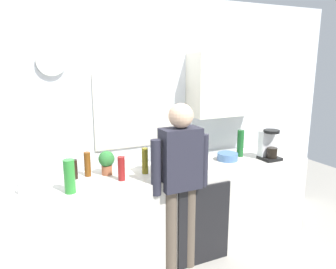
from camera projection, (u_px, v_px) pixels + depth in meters
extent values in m
plane|color=#9E998E|center=(180.00, 267.00, 3.17)|extent=(8.00, 8.00, 0.00)
cube|color=beige|center=(166.00, 212.00, 3.33)|extent=(3.17, 0.64, 0.90)
cube|color=black|center=(204.00, 225.00, 3.15)|extent=(0.56, 0.02, 0.81)
cube|color=silver|center=(149.00, 123.00, 3.52)|extent=(4.77, 0.10, 2.60)
cube|color=beige|center=(135.00, 111.00, 3.36)|extent=(0.86, 0.02, 0.76)
cube|color=#8CA5C6|center=(135.00, 111.00, 3.36)|extent=(0.80, 0.02, 0.70)
cube|color=silver|center=(226.00, 84.00, 3.59)|extent=(0.84, 0.32, 0.68)
cylinder|color=silver|center=(51.00, 61.00, 2.91)|extent=(0.26, 0.03, 0.26)
cube|color=black|center=(270.00, 158.00, 3.56)|extent=(0.20, 0.20, 0.03)
cube|color=silver|center=(267.00, 143.00, 3.58)|extent=(0.18, 0.08, 0.28)
cylinder|color=black|center=(272.00, 153.00, 3.52)|extent=(0.11, 0.11, 0.11)
cylinder|color=black|center=(271.00, 131.00, 3.49)|extent=(0.17, 0.17, 0.03)
cylinder|color=black|center=(74.00, 169.00, 2.97)|extent=(0.06, 0.06, 0.18)
cylinder|color=olive|center=(145.00, 161.00, 3.10)|extent=(0.06, 0.06, 0.25)
cylinder|color=#195923|center=(240.00, 143.00, 3.65)|extent=(0.07, 0.07, 0.30)
cylinder|color=maroon|center=(121.00, 169.00, 2.93)|extent=(0.06, 0.06, 0.22)
cylinder|color=#2D8C33|center=(69.00, 176.00, 2.64)|extent=(0.09, 0.09, 0.28)
cylinder|color=brown|center=(87.00, 164.00, 3.03)|extent=(0.06, 0.06, 0.23)
cylinder|color=white|center=(23.00, 188.00, 2.65)|extent=(0.08, 0.08, 0.09)
cylinder|color=#3351B2|center=(184.00, 160.00, 3.40)|extent=(0.08, 0.08, 0.10)
cylinder|color=#4C72A5|center=(228.00, 157.00, 3.53)|extent=(0.22, 0.22, 0.08)
cylinder|color=#9E5638|center=(107.00, 170.00, 3.09)|extent=(0.10, 0.10, 0.09)
sphere|color=#2D7233|center=(107.00, 159.00, 3.07)|extent=(0.15, 0.15, 0.15)
cylinder|color=green|center=(197.00, 161.00, 3.25)|extent=(0.06, 0.06, 0.15)
cone|color=white|center=(197.00, 153.00, 3.23)|extent=(0.02, 0.02, 0.03)
cylinder|color=brown|center=(170.00, 231.00, 3.03)|extent=(0.12, 0.12, 0.82)
cylinder|color=brown|center=(189.00, 227.00, 3.12)|extent=(0.12, 0.12, 0.82)
cube|color=#262633|center=(180.00, 159.00, 2.92)|extent=(0.36, 0.20, 0.56)
sphere|color=#D8AD8C|center=(181.00, 116.00, 2.83)|extent=(0.22, 0.22, 0.22)
cylinder|color=#262633|center=(156.00, 168.00, 2.83)|extent=(0.09, 0.09, 0.50)
cylinder|color=#262633|center=(203.00, 161.00, 3.03)|extent=(0.09, 0.09, 0.50)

